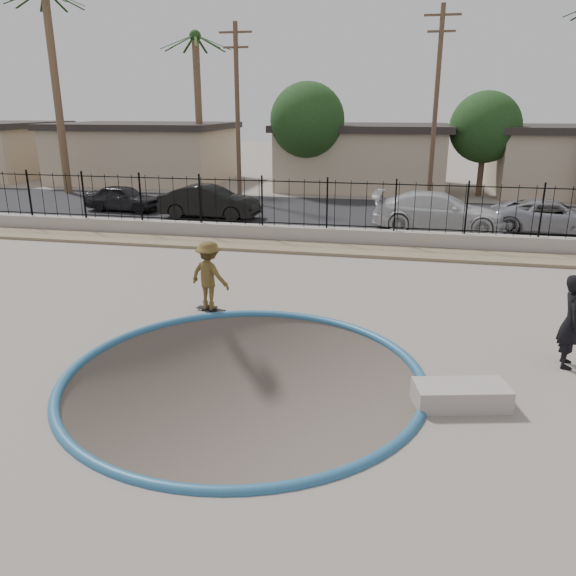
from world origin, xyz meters
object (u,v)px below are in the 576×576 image
(car_b, at_px, (210,202))
(car_d, at_px, (552,216))
(skateboard, at_px, (211,309))
(car_a, at_px, (123,198))
(concrete_ledge, at_px, (461,395))
(skater, at_px, (210,279))
(car_c, at_px, (439,212))
(videographer, at_px, (572,321))

(car_b, relative_size, car_d, 0.95)
(skateboard, xyz_separation_m, car_a, (-8.94, 12.67, 0.62))
(concrete_ledge, xyz_separation_m, car_a, (-14.77, 16.28, 0.47))
(skater, bearing_deg, car_c, -98.78)
(videographer, xyz_separation_m, car_d, (2.54, 13.14, -0.25))
(skater, bearing_deg, car_a, -35.04)
(concrete_ledge, height_order, car_a, car_a)
(car_a, relative_size, car_c, 0.69)
(skateboard, xyz_separation_m, car_d, (10.58, 11.63, 0.65))
(car_a, xyz_separation_m, car_b, (4.81, -0.95, 0.11))
(car_b, height_order, car_c, car_c)
(videographer, distance_m, car_a, 22.12)
(skateboard, xyz_separation_m, videographer, (8.03, -1.52, 0.89))
(car_c, bearing_deg, concrete_ledge, -177.70)
(concrete_ledge, relative_size, car_b, 0.35)
(videographer, xyz_separation_m, car_b, (-12.16, 13.23, -0.16))
(concrete_ledge, distance_m, car_a, 21.99)
(skater, relative_size, skateboard, 2.15)
(skateboard, distance_m, concrete_ledge, 6.86)
(car_c, bearing_deg, skater, 154.64)
(car_a, relative_size, car_b, 0.82)
(skater, height_order, car_d, skater)
(car_c, relative_size, car_d, 1.13)
(concrete_ledge, distance_m, car_d, 15.97)
(skateboard, bearing_deg, car_c, 76.65)
(car_a, bearing_deg, car_d, -89.61)
(car_a, bearing_deg, skater, -141.36)
(videographer, xyz_separation_m, car_a, (-16.97, 14.19, -0.28))
(car_b, bearing_deg, concrete_ledge, -145.46)
(videographer, distance_m, concrete_ledge, 3.13)
(concrete_ledge, relative_size, car_c, 0.30)
(car_d, bearing_deg, skateboard, 142.64)
(skateboard, relative_size, car_a, 0.22)
(skateboard, xyz_separation_m, car_c, (6.06, 11.14, 0.76))
(skateboard, relative_size, concrete_ledge, 0.50)
(skater, bearing_deg, car_b, -50.83)
(videographer, relative_size, car_c, 0.35)
(skater, distance_m, car_d, 15.72)
(car_a, distance_m, car_c, 15.07)
(concrete_ledge, relative_size, car_a, 0.43)
(skateboard, height_order, car_d, car_d)
(skater, xyz_separation_m, car_b, (-4.13, 11.72, -0.08))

